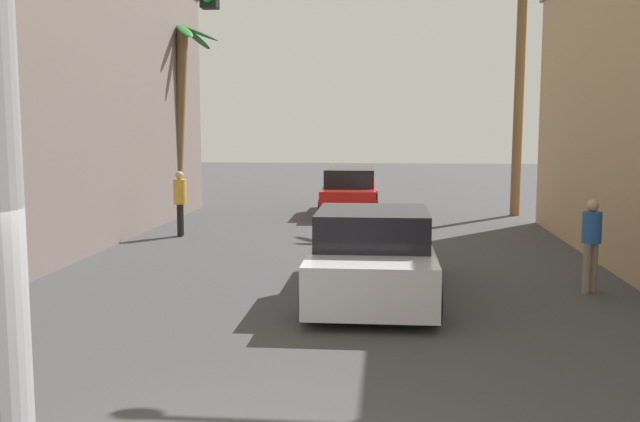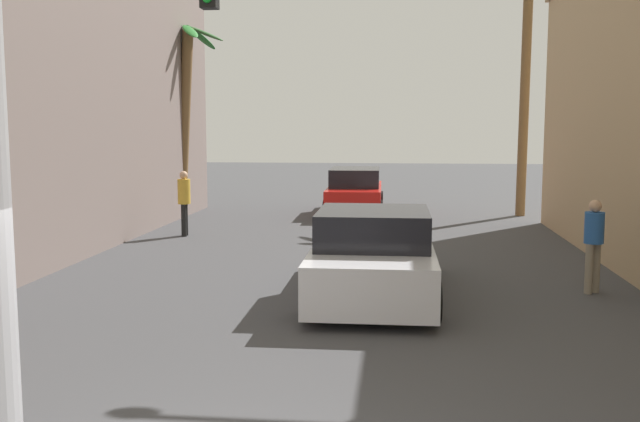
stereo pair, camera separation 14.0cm
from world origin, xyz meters
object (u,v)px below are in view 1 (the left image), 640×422
object	(u,v)px
street_lamp	(638,36)
car_lead	(373,256)
traffic_light_mast	(48,62)
pedestrian_far_left	(180,198)
palm_tree_far_left	(179,95)
pedestrian_mid_right	(591,238)
car_far	(350,192)
palm_tree_far_right	(521,40)

from	to	relation	value
street_lamp	car_lead	world-z (taller)	street_lamp
traffic_light_mast	pedestrian_far_left	size ratio (longest dim) A/B	3.14
palm_tree_far_left	pedestrian_mid_right	size ratio (longest dim) A/B	3.74
pedestrian_far_left	pedestrian_mid_right	xyz separation A→B (m)	(9.24, -5.75, -0.05)
car_far	palm_tree_far_left	bearing A→B (deg)	-166.81
street_lamp	traffic_light_mast	bearing A→B (deg)	-168.34
palm_tree_far_right	pedestrian_far_left	world-z (taller)	palm_tree_far_right
car_far	pedestrian_far_left	distance (m)	6.95
palm_tree_far_left	traffic_light_mast	bearing A→B (deg)	-82.17
pedestrian_mid_right	palm_tree_far_right	bearing A→B (deg)	86.76
street_lamp	palm_tree_far_right	size ratio (longest dim) A/B	0.84
pedestrian_far_left	pedestrian_mid_right	size ratio (longest dim) A/B	1.05
palm_tree_far_right	pedestrian_far_left	distance (m)	12.30
street_lamp	car_lead	xyz separation A→B (m)	(-4.27, 0.14, -3.72)
palm_tree_far_left	pedestrian_far_left	bearing A→B (deg)	-74.14
street_lamp	car_far	world-z (taller)	street_lamp
car_far	pedestrian_mid_right	world-z (taller)	pedestrian_mid_right
pedestrian_far_left	traffic_light_mast	bearing A→B (deg)	-86.28
car_lead	palm_tree_far_right	bearing A→B (deg)	69.23
car_lead	pedestrian_far_left	xyz separation A→B (m)	(-5.35, 6.36, 0.33)
car_lead	palm_tree_far_left	xyz separation A→B (m)	(-6.53, 10.50, 3.27)
car_far	pedestrian_mid_right	bearing A→B (deg)	-66.26
car_far	pedestrian_mid_right	distance (m)	12.21
traffic_light_mast	pedestrian_far_left	world-z (taller)	traffic_light_mast
car_far	pedestrian_far_left	world-z (taller)	pedestrian_far_left
car_lead	pedestrian_mid_right	size ratio (longest dim) A/B	2.99
traffic_light_mast	car_lead	xyz separation A→B (m)	(4.81, 2.02, -3.22)
street_lamp	car_lead	size ratio (longest dim) A/B	1.45
traffic_light_mast	palm_tree_far_right	bearing A→B (deg)	56.22
street_lamp	palm_tree_far_left	size ratio (longest dim) A/B	1.16
traffic_light_mast	street_lamp	bearing A→B (deg)	11.66
traffic_light_mast	car_far	bearing A→B (deg)	74.69
pedestrian_far_left	car_lead	bearing A→B (deg)	-49.90
pedestrian_mid_right	palm_tree_far_left	bearing A→B (deg)	136.48
car_lead	pedestrian_mid_right	distance (m)	3.95
traffic_light_mast	palm_tree_far_right	xyz separation A→B (m)	(9.34, 13.96, 1.86)
car_lead	car_far	distance (m)	11.83
car_lead	palm_tree_far_left	world-z (taller)	palm_tree_far_left
car_far	pedestrian_far_left	xyz separation A→B (m)	(-4.32, -5.43, 0.30)
street_lamp	traffic_light_mast	distance (m)	9.28
traffic_light_mast	pedestrian_mid_right	xyz separation A→B (m)	(8.69, 2.62, -2.94)
traffic_light_mast	palm_tree_far_left	distance (m)	12.63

